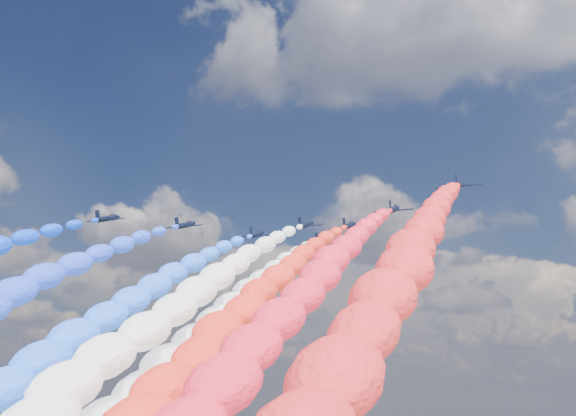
% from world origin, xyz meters
% --- Properties ---
extents(jet_0, '(8.19, 10.96, 5.45)m').
position_xyz_m(jet_0, '(-35.30, -7.63, 90.67)').
color(jet_0, black).
extents(jet_1, '(7.89, 10.74, 5.45)m').
position_xyz_m(jet_1, '(-22.92, 2.90, 90.67)').
color(jet_1, black).
extents(trail_1, '(6.35, 92.93, 47.44)m').
position_xyz_m(trail_1, '(-22.92, -44.61, 68.75)').
color(trail_1, blue).
extents(jet_2, '(8.23, 10.98, 5.45)m').
position_xyz_m(jet_2, '(-11.83, 16.28, 90.67)').
color(jet_2, black).
extents(trail_2, '(6.35, 92.93, 47.44)m').
position_xyz_m(trail_2, '(-11.83, -31.23, 68.75)').
color(trail_2, '#2861FF').
extents(jet_3, '(8.16, 10.94, 5.45)m').
position_xyz_m(jet_3, '(1.41, 11.39, 90.67)').
color(jet_3, black).
extents(trail_3, '(6.35, 92.93, 47.44)m').
position_xyz_m(trail_3, '(1.41, -36.12, 68.75)').
color(trail_3, white).
extents(jet_4, '(8.04, 10.85, 5.45)m').
position_xyz_m(jet_4, '(0.37, 26.26, 90.67)').
color(jet_4, black).
extents(trail_4, '(6.35, 92.93, 47.44)m').
position_xyz_m(trail_4, '(0.37, -21.25, 68.75)').
color(trail_4, white).
extents(jet_5, '(8.16, 10.94, 5.45)m').
position_xyz_m(jet_5, '(9.94, 15.07, 90.67)').
color(jet_5, black).
extents(trail_5, '(6.35, 92.93, 47.44)m').
position_xyz_m(trail_5, '(9.94, -32.44, 68.75)').
color(trail_5, red).
extents(jet_6, '(8.03, 10.84, 5.45)m').
position_xyz_m(jet_6, '(21.72, 4.73, 90.67)').
color(jet_6, black).
extents(trail_6, '(6.35, 92.93, 47.44)m').
position_xyz_m(trail_6, '(21.72, -42.78, 68.75)').
color(trail_6, '#F8223E').
extents(jet_7, '(7.85, 10.71, 5.45)m').
position_xyz_m(jet_7, '(35.81, -7.84, 90.67)').
color(jet_7, black).
extents(trail_7, '(6.35, 92.93, 47.44)m').
position_xyz_m(trail_7, '(35.81, -55.35, 68.75)').
color(trail_7, red).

